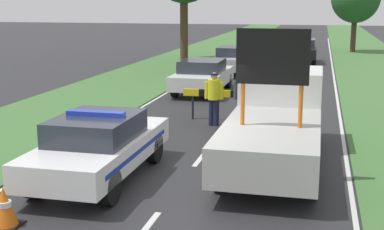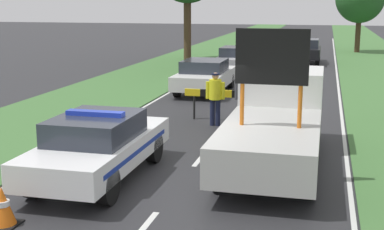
{
  "view_description": "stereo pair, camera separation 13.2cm",
  "coord_description": "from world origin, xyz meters",
  "px_view_note": "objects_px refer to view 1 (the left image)",
  "views": [
    {
      "loc": [
        2.75,
        -10.41,
        3.8
      ],
      "look_at": [
        -0.2,
        1.9,
        1.1
      ],
      "focal_mm": 50.0,
      "sensor_mm": 36.0,
      "label": 1
    },
    {
      "loc": [
        2.87,
        -10.38,
        3.8
      ],
      "look_at": [
        -0.2,
        1.9,
        1.1
      ],
      "focal_mm": 50.0,
      "sensor_mm": 36.0,
      "label": 2
    }
  ],
  "objects_px": {
    "traffic_cone_near_police": "(279,119)",
    "traffic_cone_near_truck": "(290,109)",
    "queued_car_van_white": "(203,75)",
    "queued_car_sedan_black": "(301,50)",
    "traffic_cone_centre_front": "(4,207)",
    "police_officer": "(214,94)",
    "police_car": "(99,145)",
    "pedestrian_civilian": "(244,95)",
    "work_truck": "(276,119)",
    "queued_car_sedan_silver": "(235,60)",
    "road_barrier": "(231,96)"
  },
  "relations": [
    {
      "from": "police_car",
      "to": "police_officer",
      "type": "bearing_deg",
      "value": 70.16
    },
    {
      "from": "police_car",
      "to": "queued_car_sedan_black",
      "type": "height_order",
      "value": "police_car"
    },
    {
      "from": "traffic_cone_near_truck",
      "to": "road_barrier",
      "type": "bearing_deg",
      "value": -156.88
    },
    {
      "from": "police_car",
      "to": "police_officer",
      "type": "xyz_separation_m",
      "value": [
        1.43,
        5.59,
        0.24
      ]
    },
    {
      "from": "police_officer",
      "to": "traffic_cone_near_truck",
      "type": "height_order",
      "value": "police_officer"
    },
    {
      "from": "traffic_cone_centre_front",
      "to": "queued_car_van_white",
      "type": "distance_m",
      "value": 14.36
    },
    {
      "from": "work_truck",
      "to": "queued_car_van_white",
      "type": "xyz_separation_m",
      "value": [
        -3.85,
        9.25,
        -0.29
      ]
    },
    {
      "from": "police_officer",
      "to": "queued_car_sedan_black",
      "type": "height_order",
      "value": "police_officer"
    },
    {
      "from": "traffic_cone_near_police",
      "to": "traffic_cone_near_truck",
      "type": "distance_m",
      "value": 1.84
    },
    {
      "from": "traffic_cone_near_truck",
      "to": "work_truck",
      "type": "bearing_deg",
      "value": -90.88
    },
    {
      "from": "police_car",
      "to": "traffic_cone_centre_front",
      "type": "height_order",
      "value": "police_car"
    },
    {
      "from": "police_car",
      "to": "traffic_cone_near_truck",
      "type": "relative_size",
      "value": 7.43
    },
    {
      "from": "pedestrian_civilian",
      "to": "traffic_cone_near_truck",
      "type": "xyz_separation_m",
      "value": [
        1.3,
        1.71,
        -0.71
      ]
    },
    {
      "from": "police_car",
      "to": "work_truck",
      "type": "distance_m",
      "value": 4.31
    },
    {
      "from": "police_officer",
      "to": "road_barrier",
      "type": "bearing_deg",
      "value": -100.48
    },
    {
      "from": "police_car",
      "to": "queued_car_sedan_black",
      "type": "bearing_deg",
      "value": 76.41
    },
    {
      "from": "traffic_cone_near_police",
      "to": "queued_car_sedan_silver",
      "type": "bearing_deg",
      "value": 104.91
    },
    {
      "from": "traffic_cone_near_truck",
      "to": "queued_car_van_white",
      "type": "height_order",
      "value": "queued_car_van_white"
    },
    {
      "from": "queued_car_sedan_silver",
      "to": "road_barrier",
      "type": "bearing_deg",
      "value": 98.3
    },
    {
      "from": "traffic_cone_near_police",
      "to": "queued_car_van_white",
      "type": "distance_m",
      "value": 7.31
    },
    {
      "from": "pedestrian_civilian",
      "to": "queued_car_sedan_black",
      "type": "distance_m",
      "value": 18.38
    },
    {
      "from": "queued_car_van_white",
      "to": "queued_car_sedan_black",
      "type": "bearing_deg",
      "value": -106.53
    },
    {
      "from": "queued_car_sedan_silver",
      "to": "queued_car_sedan_black",
      "type": "relative_size",
      "value": 0.99
    },
    {
      "from": "work_truck",
      "to": "traffic_cone_near_truck",
      "type": "bearing_deg",
      "value": -88.95
    },
    {
      "from": "road_barrier",
      "to": "traffic_cone_near_police",
      "type": "relative_size",
      "value": 4.3
    },
    {
      "from": "pedestrian_civilian",
      "to": "traffic_cone_near_police",
      "type": "distance_m",
      "value": 1.29
    },
    {
      "from": "work_truck",
      "to": "traffic_cone_near_truck",
      "type": "height_order",
      "value": "work_truck"
    },
    {
      "from": "police_officer",
      "to": "queued_car_sedan_black",
      "type": "relative_size",
      "value": 0.39
    },
    {
      "from": "traffic_cone_near_police",
      "to": "police_car",
      "type": "bearing_deg",
      "value": -123.11
    },
    {
      "from": "traffic_cone_centre_front",
      "to": "queued_car_sedan_black",
      "type": "distance_m",
      "value": 26.83
    },
    {
      "from": "traffic_cone_near_truck",
      "to": "queued_car_van_white",
      "type": "bearing_deg",
      "value": 131.3
    },
    {
      "from": "police_car",
      "to": "traffic_cone_near_police",
      "type": "bearing_deg",
      "value": 51.35
    },
    {
      "from": "traffic_cone_centre_front",
      "to": "traffic_cone_near_truck",
      "type": "relative_size",
      "value": 1.14
    },
    {
      "from": "work_truck",
      "to": "queued_car_sedan_silver",
      "type": "xyz_separation_m",
      "value": [
        -3.45,
        15.41,
        -0.26
      ]
    },
    {
      "from": "pedestrian_civilian",
      "to": "queued_car_van_white",
      "type": "relative_size",
      "value": 0.39
    },
    {
      "from": "queued_car_sedan_black",
      "to": "traffic_cone_centre_front",
      "type": "bearing_deg",
      "value": 81.52
    },
    {
      "from": "queued_car_sedan_silver",
      "to": "traffic_cone_centre_front",
      "type": "bearing_deg",
      "value": 87.93
    },
    {
      "from": "police_officer",
      "to": "traffic_cone_near_truck",
      "type": "xyz_separation_m",
      "value": [
        2.25,
        1.55,
        -0.68
      ]
    },
    {
      "from": "traffic_cone_centre_front",
      "to": "queued_car_sedan_silver",
      "type": "relative_size",
      "value": 0.17
    },
    {
      "from": "pedestrian_civilian",
      "to": "traffic_cone_near_truck",
      "type": "height_order",
      "value": "pedestrian_civilian"
    },
    {
      "from": "traffic_cone_centre_front",
      "to": "traffic_cone_near_truck",
      "type": "xyz_separation_m",
      "value": [
        4.26,
        9.89,
        -0.04
      ]
    },
    {
      "from": "pedestrian_civilian",
      "to": "queued_car_sedan_silver",
      "type": "xyz_separation_m",
      "value": [
        -2.22,
        12.33,
        -0.27
      ]
    },
    {
      "from": "road_barrier",
      "to": "traffic_cone_centre_front",
      "type": "relative_size",
      "value": 4.39
    },
    {
      "from": "queued_car_van_white",
      "to": "police_car",
      "type": "bearing_deg",
      "value": 91.23
    },
    {
      "from": "pedestrian_civilian",
      "to": "queued_car_sedan_black",
      "type": "height_order",
      "value": "pedestrian_civilian"
    },
    {
      "from": "traffic_cone_near_police",
      "to": "traffic_cone_near_truck",
      "type": "bearing_deg",
      "value": 83.51
    },
    {
      "from": "pedestrian_civilian",
      "to": "traffic_cone_centre_front",
      "type": "xyz_separation_m",
      "value": [
        -2.96,
        -8.18,
        -0.67
      ]
    },
    {
      "from": "queued_car_sedan_black",
      "to": "police_officer",
      "type": "bearing_deg",
      "value": 83.92
    },
    {
      "from": "road_barrier",
      "to": "police_officer",
      "type": "height_order",
      "value": "police_officer"
    },
    {
      "from": "police_car",
      "to": "road_barrier",
      "type": "bearing_deg",
      "value": 68.48
    }
  ]
}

